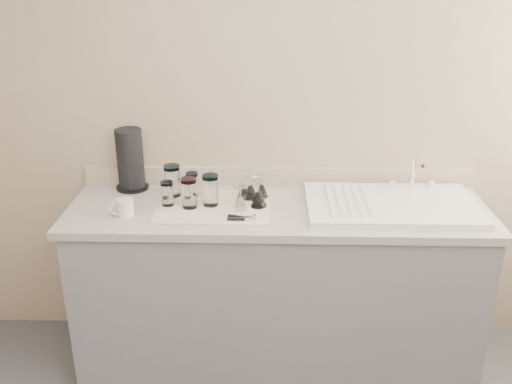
{
  "coord_description": "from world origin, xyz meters",
  "views": [
    {
      "loc": [
        -0.04,
        -1.35,
        2.03
      ],
      "look_at": [
        -0.11,
        1.15,
        1.0
      ],
      "focal_mm": 40.0,
      "sensor_mm": 36.0,
      "label": 1
    }
  ],
  "objects_px": {
    "white_mug": "(125,208)",
    "goblet_front_left": "(240,201)",
    "paper_towel_roll": "(130,160)",
    "can_opener": "(242,218)",
    "goblet_back_left": "(243,190)",
    "tumbler_teal": "(172,180)",
    "goblet_front_right": "(259,197)",
    "sink_unit": "(392,205)",
    "tumbler_magenta": "(167,193)",
    "goblet_extra": "(251,190)",
    "goblet_back_right": "(262,189)",
    "tumbler_lavender": "(210,190)",
    "tumbler_cyan": "(192,184)",
    "tumbler_blue": "(189,193)"
  },
  "relations": [
    {
      "from": "goblet_front_left",
      "to": "tumbler_cyan",
      "type": "bearing_deg",
      "value": 146.98
    },
    {
      "from": "goblet_back_left",
      "to": "goblet_front_right",
      "type": "height_order",
      "value": "goblet_front_right"
    },
    {
      "from": "tumbler_blue",
      "to": "tumbler_lavender",
      "type": "height_order",
      "value": "tumbler_lavender"
    },
    {
      "from": "tumbler_lavender",
      "to": "white_mug",
      "type": "height_order",
      "value": "tumbler_lavender"
    },
    {
      "from": "tumbler_cyan",
      "to": "goblet_front_right",
      "type": "relative_size",
      "value": 0.85
    },
    {
      "from": "sink_unit",
      "to": "goblet_front_left",
      "type": "relative_size",
      "value": 6.5
    },
    {
      "from": "goblet_back_right",
      "to": "paper_towel_roll",
      "type": "height_order",
      "value": "paper_towel_roll"
    },
    {
      "from": "sink_unit",
      "to": "tumbler_cyan",
      "type": "bearing_deg",
      "value": 173.41
    },
    {
      "from": "goblet_front_right",
      "to": "can_opener",
      "type": "distance_m",
      "value": 0.18
    },
    {
      "from": "goblet_front_left",
      "to": "can_opener",
      "type": "xyz_separation_m",
      "value": [
        0.01,
        -0.12,
        -0.03
      ]
    },
    {
      "from": "sink_unit",
      "to": "goblet_front_right",
      "type": "height_order",
      "value": "sink_unit"
    },
    {
      "from": "tumbler_blue",
      "to": "goblet_extra",
      "type": "xyz_separation_m",
      "value": [
        0.29,
        0.12,
        -0.03
      ]
    },
    {
      "from": "goblet_back_right",
      "to": "goblet_extra",
      "type": "relative_size",
      "value": 0.9
    },
    {
      "from": "tumbler_blue",
      "to": "goblet_extra",
      "type": "relative_size",
      "value": 1.1
    },
    {
      "from": "can_opener",
      "to": "tumbler_cyan",
      "type": "bearing_deg",
      "value": 133.18
    },
    {
      "from": "tumbler_blue",
      "to": "goblet_back_left",
      "type": "bearing_deg",
      "value": 24.37
    },
    {
      "from": "tumbler_teal",
      "to": "tumbler_magenta",
      "type": "xyz_separation_m",
      "value": [
        -0.01,
        -0.12,
        -0.02
      ]
    },
    {
      "from": "white_mug",
      "to": "goblet_front_left",
      "type": "bearing_deg",
      "value": 7.38
    },
    {
      "from": "tumbler_teal",
      "to": "tumbler_magenta",
      "type": "relative_size",
      "value": 1.33
    },
    {
      "from": "can_opener",
      "to": "tumbler_lavender",
      "type": "bearing_deg",
      "value": 133.29
    },
    {
      "from": "tumbler_cyan",
      "to": "goblet_front_right",
      "type": "height_order",
      "value": "goblet_front_right"
    },
    {
      "from": "sink_unit",
      "to": "goblet_extra",
      "type": "xyz_separation_m",
      "value": [
        -0.69,
        0.09,
        0.03
      ]
    },
    {
      "from": "tumbler_lavender",
      "to": "white_mug",
      "type": "distance_m",
      "value": 0.42
    },
    {
      "from": "tumbler_lavender",
      "to": "goblet_front_left",
      "type": "relative_size",
      "value": 1.23
    },
    {
      "from": "goblet_extra",
      "to": "can_opener",
      "type": "xyz_separation_m",
      "value": [
        -0.03,
        -0.26,
        -0.04
      ]
    },
    {
      "from": "goblet_front_left",
      "to": "goblet_extra",
      "type": "distance_m",
      "value": 0.14
    },
    {
      "from": "can_opener",
      "to": "paper_towel_roll",
      "type": "xyz_separation_m",
      "value": [
        -0.6,
        0.39,
        0.14
      ]
    },
    {
      "from": "sink_unit",
      "to": "tumbler_teal",
      "type": "height_order",
      "value": "sink_unit"
    },
    {
      "from": "tumbler_blue",
      "to": "goblet_front_left",
      "type": "relative_size",
      "value": 1.19
    },
    {
      "from": "tumbler_teal",
      "to": "goblet_front_right",
      "type": "relative_size",
      "value": 1.12
    },
    {
      "from": "paper_towel_roll",
      "to": "tumbler_blue",
      "type": "bearing_deg",
      "value": -37.13
    },
    {
      "from": "tumbler_blue",
      "to": "can_opener",
      "type": "xyz_separation_m",
      "value": [
        0.26,
        -0.14,
        -0.07
      ]
    },
    {
      "from": "tumbler_lavender",
      "to": "goblet_back_right",
      "type": "distance_m",
      "value": 0.27
    },
    {
      "from": "goblet_back_right",
      "to": "tumbler_teal",
      "type": "bearing_deg",
      "value": 179.78
    },
    {
      "from": "can_opener",
      "to": "white_mug",
      "type": "distance_m",
      "value": 0.56
    },
    {
      "from": "goblet_extra",
      "to": "can_opener",
      "type": "bearing_deg",
      "value": -96.92
    },
    {
      "from": "tumbler_blue",
      "to": "can_opener",
      "type": "bearing_deg",
      "value": -27.75
    },
    {
      "from": "tumbler_lavender",
      "to": "white_mug",
      "type": "bearing_deg",
      "value": -162.86
    },
    {
      "from": "paper_towel_roll",
      "to": "can_opener",
      "type": "bearing_deg",
      "value": -33.28
    },
    {
      "from": "goblet_extra",
      "to": "paper_towel_roll",
      "type": "xyz_separation_m",
      "value": [
        -0.63,
        0.14,
        0.1
      ]
    },
    {
      "from": "paper_towel_roll",
      "to": "goblet_front_left",
      "type": "bearing_deg",
      "value": -25.05
    },
    {
      "from": "goblet_front_left",
      "to": "goblet_front_right",
      "type": "bearing_deg",
      "value": 23.99
    },
    {
      "from": "goblet_back_left",
      "to": "goblet_back_right",
      "type": "xyz_separation_m",
      "value": [
        0.09,
        0.03,
        -0.0
      ]
    },
    {
      "from": "tumbler_magenta",
      "to": "goblet_extra",
      "type": "bearing_deg",
      "value": 13.18
    },
    {
      "from": "goblet_back_left",
      "to": "paper_towel_roll",
      "type": "xyz_separation_m",
      "value": [
        -0.59,
        0.14,
        0.11
      ]
    },
    {
      "from": "tumbler_cyan",
      "to": "tumbler_blue",
      "type": "bearing_deg",
      "value": -88.05
    },
    {
      "from": "tumbler_blue",
      "to": "tumbler_cyan",
      "type": "bearing_deg",
      "value": 91.95
    },
    {
      "from": "goblet_back_right",
      "to": "goblet_extra",
      "type": "height_order",
      "value": "goblet_extra"
    },
    {
      "from": "tumbler_magenta",
      "to": "goblet_extra",
      "type": "xyz_separation_m",
      "value": [
        0.4,
        0.09,
        -0.02
      ]
    },
    {
      "from": "tumbler_teal",
      "to": "goblet_front_right",
      "type": "bearing_deg",
      "value": -15.59
    }
  ]
}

